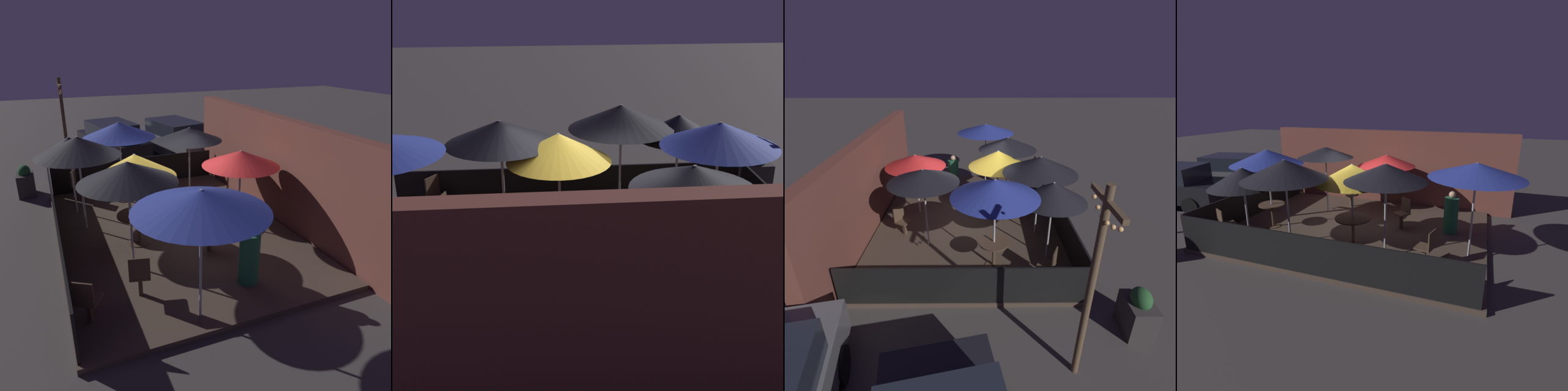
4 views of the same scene
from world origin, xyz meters
TOP-DOWN VIEW (x-y plane):
  - ground_plane at (0.00, 0.00)m, footprint 60.00×60.00m
  - patio_deck at (0.00, 0.00)m, footprint 7.73×5.73m
  - building_wall at (0.00, 3.09)m, footprint 9.33×0.36m
  - fence_front at (0.00, -2.82)m, footprint 7.53×0.05m
  - fence_side_left at (-3.82, 0.00)m, footprint 0.05×5.53m
  - patio_umbrella_0 at (0.33, -0.99)m, footprint 1.91×1.91m
  - patio_umbrella_1 at (-2.53, -0.74)m, footprint 2.14×2.14m
  - patio_umbrella_2 at (0.45, 1.69)m, footprint 1.97×1.97m
  - patio_umbrella_3 at (3.41, -0.66)m, footprint 2.30×2.30m
  - patio_umbrella_4 at (-2.17, -2.19)m, footprint 1.71×1.71m
  - patio_umbrella_5 at (-1.56, 1.10)m, footprint 1.91×1.91m
  - patio_umbrella_6 at (-0.96, -2.08)m, footprint 2.11×2.11m
  - patio_umbrella_7 at (1.38, -1.38)m, footprint 2.04×2.04m
  - dining_table_0 at (0.33, -0.99)m, footprint 0.99×0.99m
  - dining_table_1 at (-2.53, -0.74)m, footprint 0.79×0.79m
  - patio_chair_0 at (1.37, 0.50)m, footprint 0.56×0.56m
  - patio_chair_1 at (-0.96, 1.96)m, footprint 0.55×0.55m
  - patio_chair_2 at (-3.15, -2.02)m, footprint 0.53×0.53m
  - patio_chair_3 at (2.86, -2.55)m, footprint 0.55×0.55m
  - patio_chair_4 at (2.47, -1.51)m, footprint 0.48×0.48m
  - patron_0 at (2.79, 0.67)m, footprint 0.59×0.59m
  - parked_car_1 at (-7.00, 2.54)m, footprint 4.75×2.59m

SIDE VIEW (x-z plane):
  - ground_plane at x=0.00m, z-range 0.00..0.00m
  - patio_deck at x=0.00m, z-range 0.00..0.12m
  - fence_front at x=0.00m, z-range 0.12..1.07m
  - fence_side_left at x=-3.82m, z-range 0.12..1.07m
  - patio_chair_3 at x=2.86m, z-range 0.16..1.06m
  - patio_chair_1 at x=-0.96m, z-range 0.16..1.06m
  - patio_chair_4 at x=2.47m, z-range 0.16..1.07m
  - patio_chair_2 at x=-3.15m, z-range 0.16..1.10m
  - patio_chair_0 at x=1.37m, z-range 0.17..1.13m
  - patron_0 at x=2.79m, z-range 0.05..1.34m
  - dining_table_1 at x=-2.53m, z-range 0.33..1.08m
  - dining_table_0 at x=0.33m, z-range 0.35..1.11m
  - parked_car_1 at x=-7.00m, z-range 0.04..1.66m
  - building_wall at x=0.00m, z-range 0.00..2.88m
  - patio_umbrella_2 at x=0.45m, z-range 0.96..3.05m
  - patio_umbrella_4 at x=-2.17m, z-range 0.97..3.19m
  - patio_umbrella_0 at x=0.33m, z-range 0.98..3.22m
  - patio_umbrella_5 at x=-1.56m, z-range 1.10..3.43m
  - patio_umbrella_7 at x=1.38m, z-range 1.10..3.50m
  - patio_umbrella_1 at x=-2.53m, z-range 1.12..3.56m
  - patio_umbrella_6 at x=-0.96m, z-range 1.11..3.58m
  - patio_umbrella_3 at x=3.41m, z-range 1.14..3.57m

